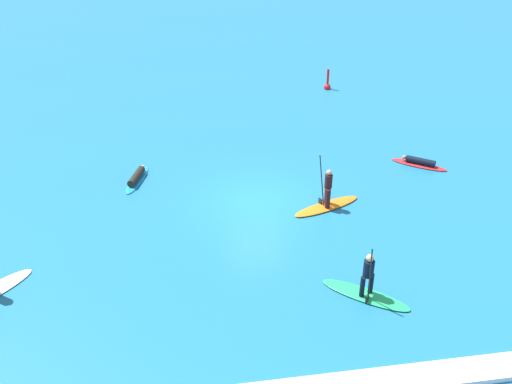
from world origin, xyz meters
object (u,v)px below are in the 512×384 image
(surfer_on_green_board, at_px, (366,287))
(surfer_on_orange_board, at_px, (327,199))
(surfer_on_red_board, at_px, (419,163))
(marker_buoy, at_px, (327,85))
(surfer_on_blue_board, at_px, (137,177))

(surfer_on_green_board, height_order, surfer_on_orange_board, surfer_on_green_board)
(surfer_on_red_board, bearing_deg, marker_buoy, -44.95)
(surfer_on_blue_board, distance_m, marker_buoy, 15.13)
(surfer_on_orange_board, bearing_deg, surfer_on_red_board, -171.69)
(surfer_on_red_board, xyz_separation_m, surfer_on_blue_board, (-13.13, 0.51, 0.02))
(surfer_on_orange_board, bearing_deg, marker_buoy, -125.71)
(surfer_on_green_board, bearing_deg, surfer_on_red_board, 95.90)
(surfer_on_blue_board, height_order, marker_buoy, marker_buoy)
(surfer_on_orange_board, distance_m, surfer_on_red_board, 6.03)
(surfer_on_orange_board, relative_size, surfer_on_blue_board, 1.23)
(surfer_on_green_board, height_order, surfer_on_blue_board, surfer_on_green_board)
(surfer_on_green_board, xyz_separation_m, surfer_on_blue_board, (-7.75, 9.10, -0.25))
(surfer_on_green_board, relative_size, surfer_on_red_board, 1.17)
(surfer_on_blue_board, bearing_deg, surfer_on_red_board, -74.25)
(surfer_on_red_board, relative_size, surfer_on_blue_board, 0.95)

